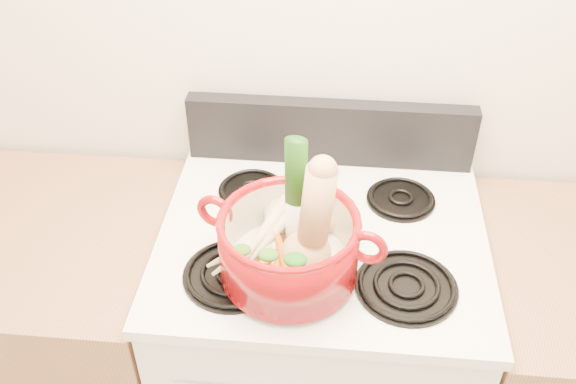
# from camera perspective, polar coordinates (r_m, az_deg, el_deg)

# --- Properties ---
(wall_back) EXTENTS (3.50, 0.02, 2.60)m
(wall_back) POSITION_cam_1_polar(r_m,az_deg,el_deg) (1.63, 4.22, 13.90)
(wall_back) COLOR silver
(wall_back) RESTS_ON floor
(stove_body) EXTENTS (0.76, 0.65, 0.92)m
(stove_body) POSITION_cam_1_polar(r_m,az_deg,el_deg) (1.90, 2.59, -14.62)
(stove_body) COLOR white
(stove_body) RESTS_ON floor
(cooktop) EXTENTS (0.78, 0.67, 0.03)m
(cooktop) POSITION_cam_1_polar(r_m,az_deg,el_deg) (1.55, 3.09, -4.08)
(cooktop) COLOR white
(cooktop) RESTS_ON stove_body
(control_backsplash) EXTENTS (0.76, 0.05, 0.18)m
(control_backsplash) POSITION_cam_1_polar(r_m,az_deg,el_deg) (1.72, 3.75, 5.31)
(control_backsplash) COLOR black
(control_backsplash) RESTS_ON cooktop
(burner_front_left) EXTENTS (0.22, 0.22, 0.02)m
(burner_front_left) POSITION_cam_1_polar(r_m,az_deg,el_deg) (1.43, -4.90, -7.21)
(burner_front_left) COLOR black
(burner_front_left) RESTS_ON cooktop
(burner_front_right) EXTENTS (0.22, 0.22, 0.02)m
(burner_front_right) POSITION_cam_1_polar(r_m,az_deg,el_deg) (1.42, 10.49, -8.18)
(burner_front_right) COLOR black
(burner_front_right) RESTS_ON cooktop
(burner_back_left) EXTENTS (0.17, 0.17, 0.02)m
(burner_back_left) POSITION_cam_1_polar(r_m,az_deg,el_deg) (1.65, -3.22, 0.26)
(burner_back_left) COLOR black
(burner_back_left) RESTS_ON cooktop
(burner_back_right) EXTENTS (0.17, 0.17, 0.02)m
(burner_back_right) POSITION_cam_1_polar(r_m,az_deg,el_deg) (1.64, 10.00, -0.53)
(burner_back_right) COLOR black
(burner_back_right) RESTS_ON cooktop
(dutch_oven) EXTENTS (0.36, 0.36, 0.15)m
(dutch_oven) POSITION_cam_1_polar(r_m,az_deg,el_deg) (1.37, 0.08, -4.85)
(dutch_oven) COLOR maroon
(dutch_oven) RESTS_ON burner_front_left
(pot_handle_left) EXTENTS (0.09, 0.04, 0.08)m
(pot_handle_left) POSITION_cam_1_polar(r_m,az_deg,el_deg) (1.38, -6.52, -1.71)
(pot_handle_left) COLOR maroon
(pot_handle_left) RESTS_ON dutch_oven
(pot_handle_right) EXTENTS (0.09, 0.04, 0.08)m
(pot_handle_right) POSITION_cam_1_polar(r_m,az_deg,el_deg) (1.30, 7.12, -4.92)
(pot_handle_right) COLOR maroon
(pot_handle_right) RESTS_ON dutch_oven
(squash) EXTENTS (0.16, 0.14, 0.28)m
(squash) POSITION_cam_1_polar(r_m,az_deg,el_deg) (1.29, 1.71, -2.63)
(squash) COLOR tan
(squash) RESTS_ON dutch_oven
(leek) EXTENTS (0.06, 0.06, 0.31)m
(leek) POSITION_cam_1_polar(r_m,az_deg,el_deg) (1.32, 0.70, -0.38)
(leek) COLOR white
(leek) RESTS_ON dutch_oven
(ginger) EXTENTS (0.10, 0.09, 0.04)m
(ginger) POSITION_cam_1_polar(r_m,az_deg,el_deg) (1.45, 2.04, -3.02)
(ginger) COLOR tan
(ginger) RESTS_ON dutch_oven
(parsnip_0) EXTENTS (0.08, 0.25, 0.07)m
(parsnip_0) POSITION_cam_1_polar(r_m,az_deg,el_deg) (1.40, -1.21, -4.64)
(parsnip_0) COLOR beige
(parsnip_0) RESTS_ON dutch_oven
(parsnip_1) EXTENTS (0.16, 0.17, 0.06)m
(parsnip_1) POSITION_cam_1_polar(r_m,az_deg,el_deg) (1.39, -3.68, -5.03)
(parsnip_1) COLOR beige
(parsnip_1) RESTS_ON dutch_oven
(parsnip_2) EXTENTS (0.06, 0.21, 0.06)m
(parsnip_2) POSITION_cam_1_polar(r_m,az_deg,el_deg) (1.40, -1.68, -3.89)
(parsnip_2) COLOR beige
(parsnip_2) RESTS_ON dutch_oven
(parsnip_3) EXTENTS (0.15, 0.12, 0.05)m
(parsnip_3) POSITION_cam_1_polar(r_m,az_deg,el_deg) (1.38, -4.27, -4.99)
(parsnip_3) COLOR beige
(parsnip_3) RESTS_ON dutch_oven
(parsnip_4) EXTENTS (0.13, 0.19, 0.05)m
(parsnip_4) POSITION_cam_1_polar(r_m,az_deg,el_deg) (1.39, -1.27, -3.61)
(parsnip_4) COLOR beige
(parsnip_4) RESTS_ON dutch_oven
(parsnip_5) EXTENTS (0.14, 0.24, 0.07)m
(parsnip_5) POSITION_cam_1_polar(r_m,az_deg,el_deg) (1.40, -1.79, -3.03)
(parsnip_5) COLOR beige
(parsnip_5) RESTS_ON dutch_oven
(carrot_0) EXTENTS (0.06, 0.16, 0.05)m
(carrot_0) POSITION_cam_1_polar(r_m,az_deg,el_deg) (1.37, -0.78, -6.29)
(carrot_0) COLOR #B83609
(carrot_0) RESTS_ON dutch_oven
(carrot_1) EXTENTS (0.10, 0.13, 0.04)m
(carrot_1) POSITION_cam_1_polar(r_m,az_deg,el_deg) (1.35, -2.30, -6.51)
(carrot_1) COLOR #C75009
(carrot_1) RESTS_ON dutch_oven
(carrot_2) EXTENTS (0.10, 0.19, 0.05)m
(carrot_2) POSITION_cam_1_polar(r_m,az_deg,el_deg) (1.36, -0.38, -5.79)
(carrot_2) COLOR #D5680A
(carrot_2) RESTS_ON dutch_oven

